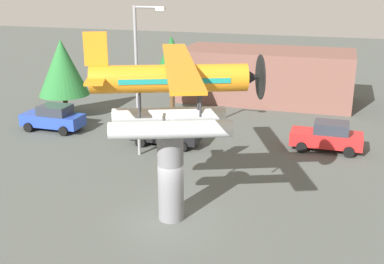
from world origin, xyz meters
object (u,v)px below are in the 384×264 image
Objects in this scene: car_far_red at (327,136)px; floatplane_monument at (173,90)px; streetlight_primary at (140,72)px; tree_west at (62,68)px; car_near_blue at (53,118)px; storefront_building at (266,75)px; display_pedestal at (171,175)px; tree_east at (172,59)px; car_mid_black at (167,131)px.

floatplane_monument is at bearing 61.38° from car_far_red.
tree_west is at bearing 146.29° from streetlight_primary.
streetlight_primary reaches higher than car_near_blue.
storefront_building is at bearing -134.56° from car_near_blue.
display_pedestal is at bearing 61.00° from car_far_red.
floatplane_monument is at bearing -43.89° from tree_west.
tree_east reaches higher than car_near_blue.
car_near_blue is 1.00× the size of car_mid_black.
floatplane_monument is 15.96m from car_near_blue.
storefront_building is (4.77, 15.20, -2.77)m from streetlight_primary.
tree_west is 7.95m from tree_east.
streetlight_primary is (-4.25, 6.80, 2.91)m from display_pedestal.
streetlight_primary reaches higher than display_pedestal.
floatplane_monument is at bearing -91.02° from storefront_building.
storefront_building reaches higher than car_far_red.
storefront_building is (12.40, 12.59, 1.26)m from car_near_blue.
streetlight_primary is 0.61× the size of storefront_building.
car_far_red is (17.92, 1.47, 0.00)m from car_near_blue.
floatplane_monument is 16.38m from tree_east.
tree_east reaches higher than car_far_red.
car_mid_black is 0.71× the size of tree_east.
display_pedestal is 16.47m from tree_east.
storefront_building is at bearing 88.66° from display_pedestal.
car_near_blue is 0.30× the size of storefront_building.
car_far_red is at bearing 21.66° from streetlight_primary.
car_far_red is 12.78m from tree_east.
car_near_blue and car_far_red have the same top height.
floatplane_monument reaches higher than car_near_blue.
streetlight_primary is 16.17m from storefront_building.
tree_east reaches higher than car_mid_black.
storefront_building is at bearing 66.98° from floatplane_monument.
display_pedestal is 0.40× the size of floatplane_monument.
floatplane_monument is (0.12, 0.05, 3.67)m from display_pedestal.
tree_west reaches higher than car_near_blue.
storefront_building is at bearing 47.97° from tree_east.
display_pedestal is at bearing 180.00° from floatplane_monument.
storefront_building is (-5.52, 11.12, 1.26)m from car_far_red.
floatplane_monument reaches higher than storefront_building.
tree_west is at bearing 114.11° from floatplane_monument.
car_mid_black is 13.75m from storefront_building.
floatplane_monument reaches higher than tree_east.
tree_east is at bearing -21.37° from car_far_red.
display_pedestal is 18.05m from tree_west.
car_mid_black is 0.30× the size of storefront_building.
tree_east is at bearing 97.98° from streetlight_primary.
streetlight_primary is at bearing 69.81° from car_mid_black.
streetlight_primary is at bearing 21.66° from car_far_red.
floatplane_monument is at bearing -57.06° from streetlight_primary.
floatplane_monument is at bearing 112.12° from car_mid_black.
car_mid_black is at bearing 69.81° from streetlight_primary.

